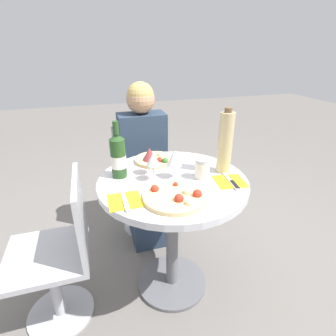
{
  "coord_description": "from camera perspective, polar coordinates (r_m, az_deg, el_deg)",
  "views": [
    {
      "loc": [
        -0.38,
        -1.17,
        1.41
      ],
      "look_at": [
        -0.05,
        -0.07,
        0.87
      ],
      "focal_mm": 28.0,
      "sensor_mm": 36.0,
      "label": 1
    }
  ],
  "objects": [
    {
      "name": "wine_glass_front_right",
      "position": [
        1.37,
        1.38,
        2.13
      ],
      "size": [
        0.08,
        0.08,
        0.15
      ],
      "color": "silver",
      "rests_on": "dining_table"
    },
    {
      "name": "dining_table",
      "position": [
        1.48,
        0.99,
        -8.31
      ],
      "size": [
        0.79,
        0.79,
        0.77
      ],
      "color": "slate",
      "rests_on": "ground_plane"
    },
    {
      "name": "chair_behind_diner",
      "position": [
        2.15,
        -5.55,
        -2.41
      ],
      "size": [
        0.41,
        0.41,
        0.85
      ],
      "rotation": [
        0.0,
        0.0,
        3.14
      ],
      "color": "#ADADB2",
      "rests_on": "ground_plane"
    },
    {
      "name": "chair_empty_side",
      "position": [
        1.54,
        -22.37,
        -17.24
      ],
      "size": [
        0.41,
        0.41,
        0.85
      ],
      "rotation": [
        0.0,
        0.0,
        1.57
      ],
      "color": "#ADADB2",
      "rests_on": "ground_plane"
    },
    {
      "name": "wine_glass_back_left",
      "position": [
        1.41,
        -4.03,
        2.93
      ],
      "size": [
        0.08,
        0.08,
        0.15
      ],
      "color": "silver",
      "rests_on": "dining_table"
    },
    {
      "name": "sugar_shaker",
      "position": [
        1.39,
        7.48,
        -0.17
      ],
      "size": [
        0.08,
        0.08,
        0.11
      ],
      "color": "silver",
      "rests_on": "dining_table"
    },
    {
      "name": "seated_diner",
      "position": [
        1.98,
        -4.92,
        -0.69
      ],
      "size": [
        0.34,
        0.41,
        1.19
      ],
      "rotation": [
        0.0,
        0.0,
        3.14
      ],
      "color": "#28384C",
      "rests_on": "ground_plane"
    },
    {
      "name": "wine_glass_front_left",
      "position": [
        1.34,
        -3.25,
        1.81
      ],
      "size": [
        0.07,
        0.07,
        0.15
      ],
      "color": "silver",
      "rests_on": "dining_table"
    },
    {
      "name": "pizza_large",
      "position": [
        1.21,
        1.69,
        -6.17
      ],
      "size": [
        0.3,
        0.3,
        0.05
      ],
      "color": "#E5C17F",
      "rests_on": "dining_table"
    },
    {
      "name": "place_setting_right",
      "position": [
        1.4,
        13.39,
        -2.84
      ],
      "size": [
        0.17,
        0.19,
        0.01
      ],
      "color": "yellow",
      "rests_on": "dining_table"
    },
    {
      "name": "place_setting_left",
      "position": [
        1.21,
        -9.37,
        -7.07
      ],
      "size": [
        0.15,
        0.19,
        0.01
      ],
      "color": "yellow",
      "rests_on": "dining_table"
    },
    {
      "name": "ground_plane",
      "position": [
        1.87,
        0.84,
        -23.64
      ],
      "size": [
        12.0,
        12.0,
        0.0
      ],
      "primitive_type": "plane",
      "color": "slate",
      "rests_on": "ground"
    },
    {
      "name": "pizza_small_far",
      "position": [
        1.6,
        -2.88,
        1.84
      ],
      "size": [
        0.24,
        0.24,
        0.05
      ],
      "color": "#E5C17F",
      "rests_on": "dining_table"
    },
    {
      "name": "tall_carafe",
      "position": [
        1.44,
        12.36,
        5.4
      ],
      "size": [
        0.08,
        0.08,
        0.36
      ],
      "color": "tan",
      "rests_on": "dining_table"
    },
    {
      "name": "wine_bottle",
      "position": [
        1.4,
        -10.79,
        2.54
      ],
      "size": [
        0.08,
        0.08,
        0.3
      ],
      "color": "#23471E",
      "rests_on": "dining_table"
    }
  ]
}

